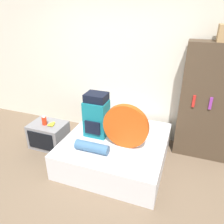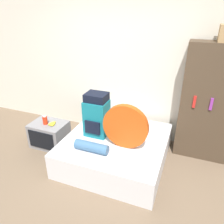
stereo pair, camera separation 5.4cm
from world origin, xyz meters
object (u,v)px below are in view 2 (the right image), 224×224
backpack (97,115)px  tent_bag (125,127)px  sleeping_roll (91,147)px  canister (45,120)px  bookshelf (210,104)px  television (49,134)px

backpack → tent_bag: 0.56m
sleeping_roll → canister: size_ratio=3.14×
canister → bookshelf: (2.59, 0.73, 0.41)m
backpack → bookshelf: size_ratio=0.38×
bookshelf → canister: bearing=-164.3°
backpack → tent_bag: bearing=-17.6°
backpack → canister: 0.99m
tent_bag → canister: tent_bag is taller
sleeping_roll → television: bearing=158.4°
tent_bag → television: 1.56m
television → bookshelf: (2.56, 0.70, 0.71)m
tent_bag → bookshelf: (1.10, 0.83, 0.18)m
canister → television: bearing=43.5°
tent_bag → sleeping_roll: bearing=-144.4°
canister → bookshelf: bearing=15.7°
backpack → bookshelf: bearing=22.1°
tent_bag → television: bearing=175.1°
television → bookshelf: bookshelf is taller
tent_bag → bookshelf: bookshelf is taller
sleeping_roll → television: sleeping_roll is taller
television → canister: size_ratio=3.88×
sleeping_roll → bookshelf: bookshelf is taller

